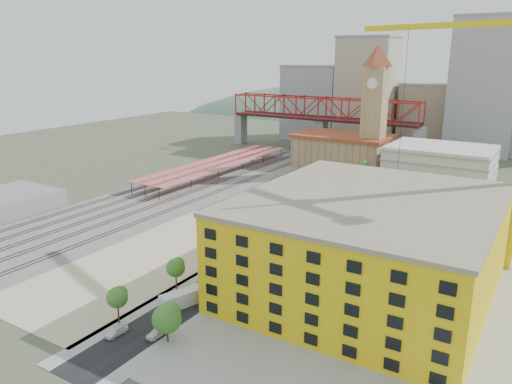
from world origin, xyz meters
The scene contains 30 objects.
ground centered at (0.00, 0.00, 0.00)m, with size 400.00×400.00×0.00m, color #474C38.
ballast_strip centered at (-36.00, 17.50, 0.03)m, with size 36.00×165.00×0.06m, color #605E59.
dirt_lot centered at (-4.00, -31.50, 0.03)m, with size 28.00×67.00×0.06m, color tan.
street_asphalt centered at (16.00, 15.00, 0.03)m, with size 12.00×170.00×0.06m, color black.
sidewalk_west centered at (10.50, 15.00, 0.02)m, with size 3.00×170.00×0.04m, color gray.
sidewalk_east centered at (21.50, 15.00, 0.02)m, with size 3.00×170.00×0.04m, color gray.
construction_pad centered at (45.00, -20.00, 0.03)m, with size 50.00×90.00×0.06m, color gray.
rail_tracks centered at (-37.80, 17.50, 0.15)m, with size 26.56×160.00×0.18m.
platform_canopies centered at (-41.00, 45.00, 3.99)m, with size 16.00×80.00×4.12m.
station_hall centered at (-5.00, 82.00, 6.67)m, with size 38.00×24.00×13.10m.
clock_tower centered at (8.00, 79.99, 28.70)m, with size 12.00×12.00×52.00m.
parking_garage centered at (36.00, 70.00, 7.00)m, with size 34.00×26.00×14.00m, color silver.
truss_bridge centered at (-25.00, 105.00, 18.86)m, with size 94.00×9.60×25.60m.
construction_building centered at (42.00, -20.00, 9.41)m, with size 44.60×50.60×18.80m.
street_trees centered at (16.00, 5.00, 0.00)m, with size 15.40×124.40×8.00m.
skyline centered at (7.47, 142.31, 22.81)m, with size 133.00×46.00×60.00m.
distant_hills centered at (45.28, 260.00, -79.54)m, with size 647.00×264.00×227.00m.
tower_crane centered at (60.74, 6.65, 36.54)m, with size 53.46×18.64×59.21m.
site_trailer_a centered at (16.00, -43.55, 1.39)m, with size 2.67×10.16×2.78m, color silver.
site_trailer_b centered at (16.00, -22.72, 1.34)m, with size 2.57×9.78×2.68m, color silver.
site_trailer_c centered at (16.00, -9.68, 1.19)m, with size 2.30×8.73×2.39m, color silver.
site_trailer_d centered at (16.00, -8.68, 1.40)m, with size 2.69×10.21×2.79m, color silver.
car_0 centered at (13.00, -57.94, 0.71)m, with size 1.68×4.18×1.43m, color white.
car_1 centered at (13.00, -20.02, 0.65)m, with size 1.38×3.95×1.30m, color #AFAFB5.
car_2 centered at (13.00, -5.85, 0.69)m, with size 2.28×4.94×1.37m, color black.
car_3 centered at (13.00, 14.36, 0.72)m, with size 2.01×4.95×1.44m, color navy.
car_4 centered at (19.00, -54.61, 0.74)m, with size 1.75×4.34×1.48m, color white.
car_5 centered at (19.00, -10.75, 0.67)m, with size 1.43×4.09×1.35m, color gray.
car_6 centered at (19.00, -2.21, 0.81)m, with size 2.67×5.80×1.61m, color black.
car_7 centered at (19.00, 28.77, 0.72)m, with size 2.02×4.97×1.44m, color navy.
Camera 1 is at (70.70, -107.62, 44.67)m, focal length 35.00 mm.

